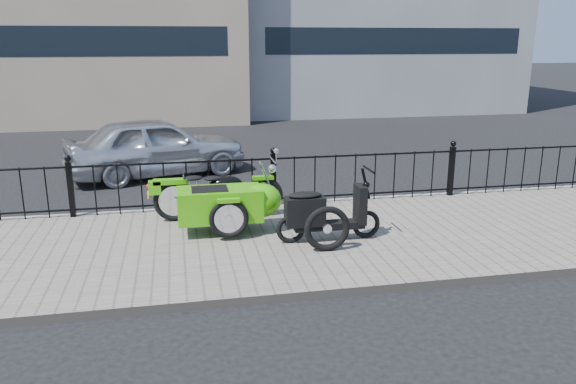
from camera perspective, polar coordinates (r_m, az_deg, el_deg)
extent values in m
plane|color=black|center=(9.15, -0.06, -4.33)|extent=(120.00, 120.00, 0.00)
cube|color=#6D655C|center=(8.67, 0.59, -5.04)|extent=(30.00, 3.80, 0.12)
cube|color=gray|center=(10.48, -1.60, -1.43)|extent=(30.00, 0.10, 0.12)
cylinder|color=black|center=(10.12, -1.51, 3.40)|extent=(14.00, 0.04, 0.04)
cylinder|color=black|center=(10.30, -1.48, -0.69)|extent=(14.00, 0.04, 0.04)
cube|color=black|center=(10.22, -21.20, 0.23)|extent=(0.09, 0.09, 0.96)
sphere|color=black|center=(10.11, -21.49, 3.19)|extent=(0.11, 0.11, 0.11)
cube|color=black|center=(10.20, -1.49, 1.26)|extent=(0.09, 0.09, 0.96)
sphere|color=black|center=(10.09, -1.51, 4.23)|extent=(0.11, 0.11, 0.11)
cube|color=black|center=(11.32, 16.25, 2.05)|extent=(0.09, 0.09, 0.96)
sphere|color=black|center=(11.22, 16.45, 4.74)|extent=(0.11, 0.11, 0.11)
cube|color=black|center=(20.92, -23.99, 13.81)|extent=(12.50, 0.06, 1.00)
cube|color=black|center=(23.17, 11.04, 14.83)|extent=(10.50, 0.06, 1.00)
torus|color=black|center=(9.63, -2.54, -0.44)|extent=(0.69, 0.09, 0.69)
torus|color=black|center=(9.53, -11.49, -0.92)|extent=(0.69, 0.09, 0.69)
torus|color=black|center=(8.46, -6.03, -2.74)|extent=(0.60, 0.08, 0.60)
cube|color=gray|center=(9.54, -6.99, -0.56)|extent=(0.34, 0.22, 0.24)
cylinder|color=black|center=(9.56, -6.98, -0.97)|extent=(1.40, 0.04, 0.04)
ellipsoid|color=black|center=(9.49, -6.32, 0.87)|extent=(0.54, 0.29, 0.26)
cylinder|color=silver|center=(9.51, -1.51, 3.21)|extent=(0.03, 0.56, 0.03)
cylinder|color=silver|center=(9.56, -2.20, 1.37)|extent=(0.25, 0.04, 0.59)
sphere|color=silver|center=(9.54, -1.62, 2.39)|extent=(0.15, 0.15, 0.15)
cube|color=#40AB0B|center=(9.55, -2.56, 1.46)|extent=(0.36, 0.12, 0.06)
cube|color=#40AB0B|center=(9.44, -11.90, 1.05)|extent=(0.55, 0.16, 0.08)
ellipsoid|color=black|center=(9.45, -7.66, 1.39)|extent=(0.31, 0.22, 0.08)
ellipsoid|color=black|center=(9.43, -9.60, 1.41)|extent=(0.31, 0.22, 0.08)
sphere|color=red|center=(9.47, -13.99, 0.59)|extent=(0.07, 0.07, 0.07)
cube|color=yellow|center=(9.61, -14.02, -0.31)|extent=(0.02, 0.14, 0.10)
cube|color=#40AB0B|center=(8.79, -6.94, -1.23)|extent=(1.30, 0.62, 0.50)
ellipsoid|color=#40AB0B|center=(8.85, -2.76, -0.85)|extent=(0.65, 0.60, 0.54)
cube|color=black|center=(8.72, -7.97, 0.16)|extent=(0.55, 0.43, 0.06)
cube|color=#40AB0B|center=(8.38, -6.08, -0.86)|extent=(0.34, 0.11, 0.06)
torus|color=black|center=(8.68, 7.94, -3.22)|extent=(0.44, 0.08, 0.44)
torus|color=black|center=(8.37, 0.28, -3.76)|extent=(0.44, 0.08, 0.44)
cube|color=black|center=(8.50, 4.18, -3.39)|extent=(1.07, 0.24, 0.11)
cube|color=black|center=(8.34, 1.72, -1.95)|extent=(0.59, 0.28, 0.43)
ellipsoid|color=black|center=(8.27, 1.74, -0.32)|extent=(0.50, 0.25, 0.10)
cube|color=black|center=(8.55, 7.34, -1.26)|extent=(0.13, 0.32, 0.59)
cylinder|color=black|center=(8.49, 7.89, 0.85)|extent=(0.17, 0.04, 0.48)
cylinder|color=black|center=(8.45, 8.22, 2.27)|extent=(0.03, 0.47, 0.03)
torus|color=black|center=(8.04, 4.00, -3.74)|extent=(0.67, 0.10, 0.67)
imported|color=silver|center=(13.28, -13.24, 4.54)|extent=(4.35, 2.78, 1.38)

